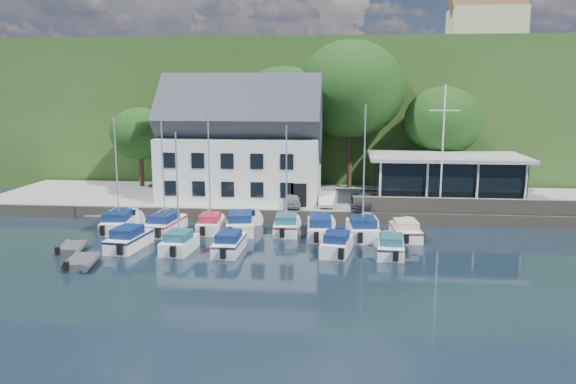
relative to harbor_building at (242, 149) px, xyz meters
name	(u,v)px	position (x,y,z in m)	size (l,w,h in m)	color
ground	(307,265)	(7.00, -16.50, -5.35)	(180.00, 180.00, 0.00)	black
quay	(319,201)	(7.00, 1.00, -4.85)	(60.00, 13.00, 1.00)	#9B9B95
quay_face	(316,217)	(7.00, -5.50, -4.85)	(60.00, 0.30, 1.00)	#6A6154
hillside	(331,106)	(7.00, 45.50, 2.65)	(160.00, 75.00, 16.00)	#284D1D
field_patch	(378,58)	(15.00, 53.50, 10.80)	(50.00, 30.00, 0.30)	#565E2F
farmhouse	(486,22)	(29.00, 35.50, 14.75)	(10.40, 7.00, 8.20)	beige
harbor_building	(242,149)	(0.00, 0.00, 0.00)	(14.40, 8.20, 8.70)	white
club_pavilion	(445,179)	(18.00, -0.50, -2.30)	(13.20, 7.20, 4.10)	black
seawall	(468,206)	(19.00, -5.10, -3.75)	(18.00, 0.50, 1.20)	#6A6154
gangway	(109,224)	(-9.50, -7.50, -5.35)	(1.20, 6.00, 1.40)	silver
car_silver	(292,199)	(4.92, -3.77, -3.76)	(1.40, 3.49, 1.19)	#B1B0B5
car_white	(328,199)	(7.94, -3.22, -3.75)	(1.27, 3.65, 1.20)	silver
car_dgrey	(365,201)	(10.95, -3.89, -3.75)	(1.69, 4.16, 1.21)	#2A2B2F
car_blue	(367,199)	(11.15, -3.22, -3.73)	(1.44, 3.64, 1.24)	#315998
flagpole	(443,149)	(16.97, -4.35, 0.68)	(2.41, 0.20, 10.06)	white
tree_0	(140,147)	(-11.23, 4.80, -0.37)	(5.83, 5.83, 7.96)	black
tree_1	(212,135)	(-4.14, 6.04, 0.78)	(7.51, 7.51, 10.26)	black
tree_2	(284,128)	(3.28, 5.41, 1.63)	(8.75, 8.75, 11.95)	black
tree_3	(350,115)	(9.73, 6.14, 2.88)	(10.58, 10.58, 14.46)	black
tree_4	(442,139)	(18.46, 4.90, 0.64)	(7.31, 7.31, 9.99)	black
boat_r1_0	(116,170)	(-7.89, -9.32, -0.70)	(2.23, 6.17, 9.31)	white
boat_r1_1	(163,173)	(-4.27, -9.34, -0.81)	(2.02, 6.64, 9.07)	white
boat_r1_2	(209,177)	(-0.86, -8.88, -1.14)	(1.81, 5.21, 8.43)	white
boat_r1_3	(241,221)	(1.45, -8.64, -4.59)	(2.22, 6.67, 1.52)	white
boat_r1_4	(286,175)	(4.95, -8.77, -0.94)	(1.94, 5.70, 8.82)	white
boat_r1_5	(320,226)	(7.53, -9.42, -4.57)	(2.03, 6.98, 1.55)	white
boat_r1_6	(364,175)	(10.64, -9.43, -0.72)	(2.24, 6.36, 9.26)	white
boat_r1_7	(406,229)	(13.74, -9.45, -4.67)	(1.97, 5.63, 1.37)	white
boat_r2_0	(129,237)	(-5.29, -14.04, -4.58)	(1.93, 5.81, 1.54)	white
boat_r2_1	(177,188)	(-1.66, -14.44, -1.01)	(1.92, 4.76, 8.68)	white
boat_r2_2	(229,241)	(1.68, -14.18, -4.64)	(1.78, 5.70, 1.42)	white
boat_r2_3	(337,242)	(8.80, -13.81, -4.62)	(1.86, 5.06, 1.46)	white
boat_r2_4	(391,244)	(12.33, -13.72, -4.68)	(1.86, 5.46, 1.35)	white
dinghy_0	(72,247)	(-8.82, -15.19, -5.02)	(1.69, 2.82, 0.66)	#3A3A3F
dinghy_1	(81,261)	(-6.72, -18.17, -4.99)	(1.85, 3.08, 0.72)	#3A3A3F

